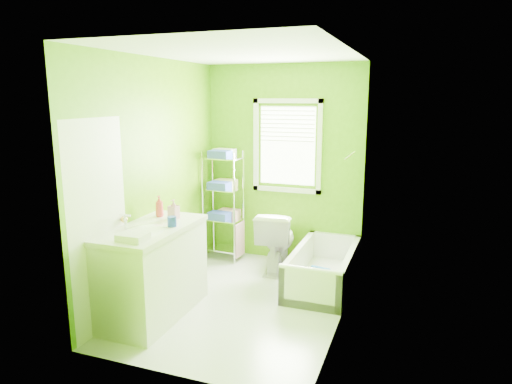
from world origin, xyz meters
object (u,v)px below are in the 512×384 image
(toilet, at_px, (277,240))
(vanity, at_px, (153,269))
(bathtub, at_px, (323,274))
(wire_shelf_unit, at_px, (224,193))

(toilet, bearing_deg, vanity, 57.54)
(toilet, height_order, vanity, vanity)
(toilet, distance_m, vanity, 1.80)
(bathtub, bearing_deg, toilet, 155.62)
(toilet, bearing_deg, bathtub, 149.54)
(bathtub, distance_m, vanity, 1.99)
(vanity, bearing_deg, wire_shelf_unit, 90.10)
(bathtub, relative_size, wire_shelf_unit, 0.96)
(bathtub, bearing_deg, wire_shelf_unit, 162.10)
(vanity, height_order, wire_shelf_unit, wire_shelf_unit)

